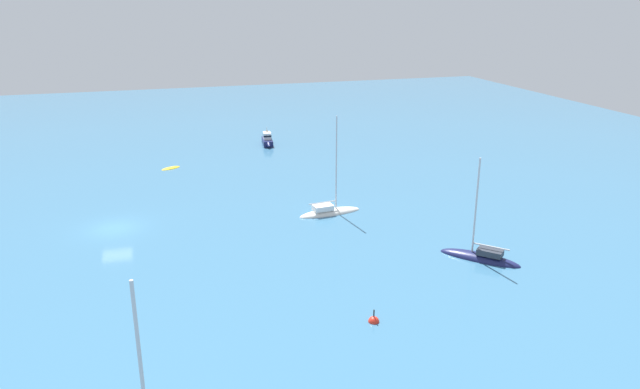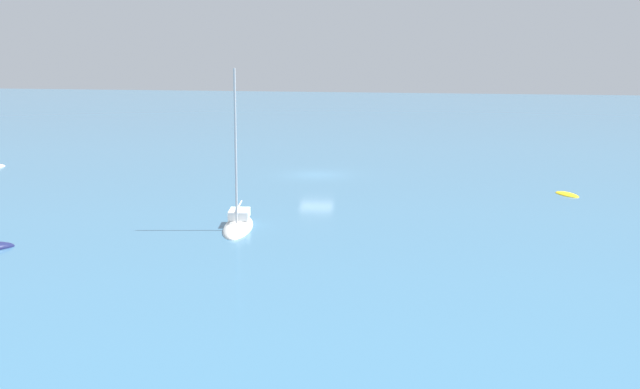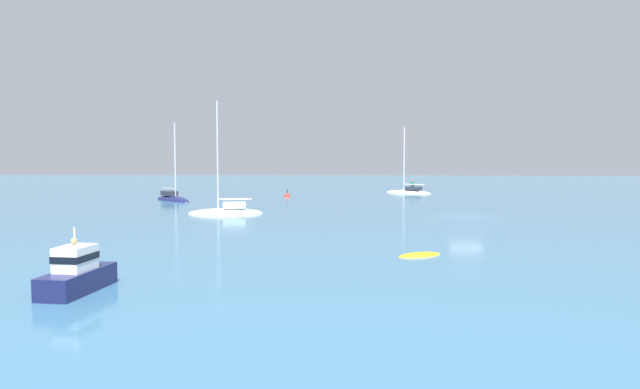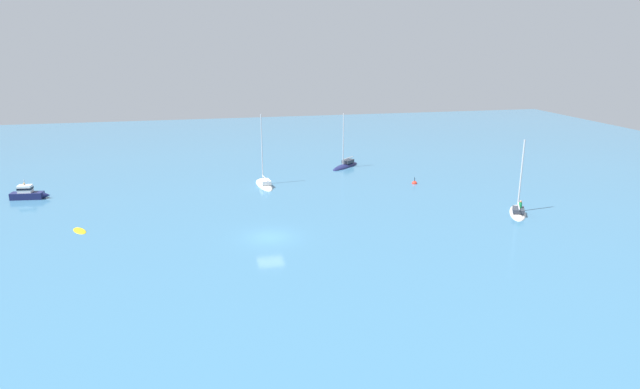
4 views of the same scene
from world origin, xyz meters
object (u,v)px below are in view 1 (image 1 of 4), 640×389
at_px(skiff, 171,168).
at_px(yacht, 480,257).
at_px(sailboat, 329,212).
at_px(launch, 267,140).
at_px(channel_buoy, 374,322).

distance_m(skiff, yacht, 38.89).
height_order(sailboat, launch, sailboat).
height_order(launch, channel_buoy, launch).
distance_m(skiff, channel_buoy, 40.13).
height_order(skiff, launch, launch).
bearing_deg(channel_buoy, launch, 86.00).
xyz_separation_m(sailboat, yacht, (8.01, -12.94, -0.01)).
bearing_deg(skiff, launch, -177.65).
relative_size(skiff, channel_buoy, 2.15).
bearing_deg(sailboat, launch, 82.99).
xyz_separation_m(skiff, yacht, (21.13, -32.65, 0.13)).
distance_m(yacht, channel_buoy, 12.85).
relative_size(skiff, launch, 0.56).
relative_size(sailboat, channel_buoy, 8.08).
xyz_separation_m(sailboat, launch, (0.06, 27.70, 0.52)).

